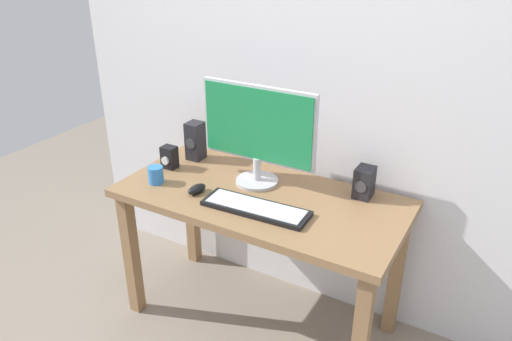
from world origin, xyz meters
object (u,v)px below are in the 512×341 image
Objects in this scene: mouse at (197,189)px; keyboard_primary at (256,208)px; monitor at (258,131)px; audio_controller at (169,157)px; desk at (260,215)px; speaker_left at (195,141)px; speaker_right at (364,182)px; coffee_mug at (156,175)px.

keyboard_primary is at bearing 10.30° from mouse.
monitor reaches higher than audio_controller.
mouse is at bearing -128.21° from monitor.
desk is at bearing -2.68° from audio_controller.
desk is at bearing 111.13° from keyboard_primary.
speaker_left is (-0.42, 0.07, -0.16)m from monitor.
mouse is 0.32m from audio_controller.
speaker_right is at bearing 2.42° from speaker_left.
coffee_mug is at bearing -158.27° from speaker_right.
speaker_left is at bearing 159.58° from desk.
audio_controller is 0.17m from coffee_mug.
keyboard_primary is 0.51m from speaker_right.
keyboard_primary is 0.63m from speaker_left.
speaker_right is 1.24× the size of audio_controller.
coffee_mug is at bearing -73.67° from audio_controller.
speaker_left is at bearing 170.16° from monitor.
keyboard_primary is at bearing -14.54° from audio_controller.
keyboard_primary is 5.79× the size of coffee_mug.
desk is 0.40m from monitor.
coffee_mug is (-0.55, -0.01, 0.03)m from keyboard_primary.
monitor is at bearing -9.84° from speaker_left.
monitor reaches higher than keyboard_primary.
speaker_right is at bearing 44.12° from keyboard_primary.
audio_controller reaches higher than mouse.
monitor is at bearing 62.27° from mouse.
coffee_mug reaches higher than keyboard_primary.
speaker_right is 0.98m from coffee_mug.
speaker_left reaches higher than audio_controller.
mouse is 0.71× the size of speaker_right.
speaker_left is 1.75× the size of audio_controller.
audio_controller is (-0.47, -0.09, -0.21)m from monitor.
mouse reaches higher than keyboard_primary.
coffee_mug is (-0.91, -0.36, -0.03)m from speaker_right.
speaker_left reaches higher than mouse.
speaker_right is 0.91m from speaker_left.
keyboard_primary is at bearing 1.11° from coffee_mug.
audio_controller is (-0.28, 0.15, 0.04)m from mouse.
monitor is 4.04× the size of speaker_right.
mouse is (-0.19, -0.24, -0.24)m from monitor.
desk is 0.54m from coffee_mug.
speaker_left is (-0.91, -0.04, 0.03)m from speaker_right.
desk is 15.87× the size of coffee_mug.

